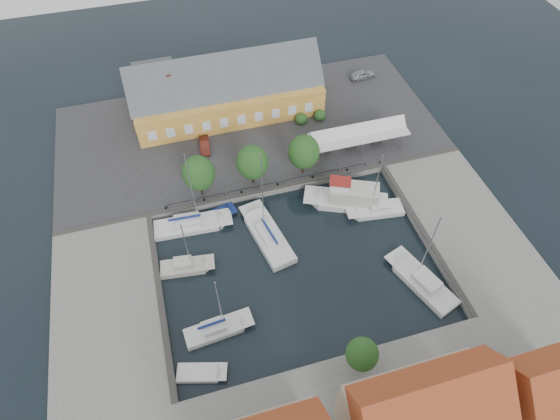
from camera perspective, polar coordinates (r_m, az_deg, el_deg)
name	(u,v)px	position (r m, az deg, el deg)	size (l,w,h in m)	color
ground	(294,254)	(57.34, 1.67, -5.40)	(140.00, 140.00, 0.00)	black
north_quay	(249,131)	(71.94, -3.80, 9.55)	(56.00, 26.00, 1.00)	#2D2D30
west_quay	(109,312)	(56.07, -20.16, -11.56)	(12.00, 24.00, 1.00)	slate
east_quay	(464,225)	(63.79, 21.48, -1.68)	(12.00, 24.00, 1.00)	slate
quay_edge_fittings	(283,219)	(59.17, 0.35, -1.16)	(56.00, 24.72, 0.40)	#383533
warehouse	(223,92)	(73.33, -7.01, 14.09)	(28.56, 14.00, 9.55)	#C58430
tent_canopy	(359,134)	(67.38, 9.61, 9.11)	(14.00, 4.00, 2.83)	silver
quay_trees	(252,162)	(60.74, -3.40, 5.83)	(18.20, 4.20, 6.30)	black
car_silver	(363,74)	(82.55, 10.03, 15.97)	(1.70, 4.22, 1.44)	#A4A7AC
car_red	(205,145)	(68.63, -9.17, 7.80)	(1.35, 3.88, 1.28)	#551B13
center_sailboat	(268,236)	(58.45, -1.50, -3.23)	(5.04, 10.90, 14.27)	silver
trawler	(349,199)	(62.13, 8.45, 1.36)	(11.37, 7.46, 5.00)	silver
east_boat_a	(376,210)	(62.44, 11.59, -0.03)	(7.87, 3.46, 10.92)	silver
east_boat_c	(422,283)	(57.28, 16.94, -8.47)	(5.91, 9.88, 12.05)	silver
west_boat_a	(191,225)	(60.68, -10.77, -1.83)	(10.17, 3.41, 13.03)	silver
west_boat_b	(186,267)	(57.07, -11.36, -6.86)	(6.68, 2.96, 9.12)	beige
west_boat_d	(217,330)	(52.52, -7.65, -14.26)	(7.75, 2.95, 10.26)	silver
launch_sw	(201,373)	(51.07, -9.60, -19.05)	(5.43, 3.22, 0.98)	silver
launch_nw	(217,216)	(61.32, -7.73, -0.74)	(5.32, 3.04, 0.88)	navy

